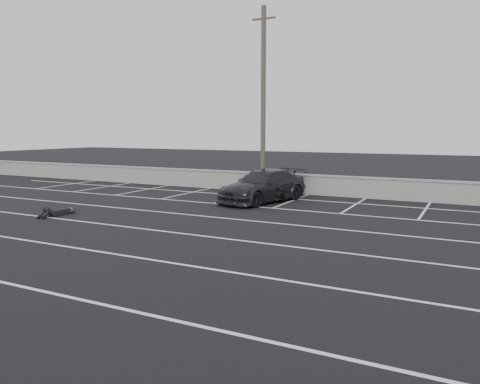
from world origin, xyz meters
The scene contains 7 objects.
ground centered at (0.00, 0.00, 0.00)m, with size 120.00×120.00×0.00m, color black.
seawall centered at (0.00, 14.00, 0.55)m, with size 50.00×0.45×1.06m.
stall_lines centered at (-0.08, 4.41, 0.00)m, with size 36.00×20.05×0.01m.
car_left centered at (-0.46, 12.00, 0.77)m, with size 1.81×4.50×1.53m, color black.
car_right centered at (-0.19, 10.59, 0.75)m, with size 2.09×5.14×1.49m, color black.
utility_pole centered at (-1.37, 13.20, 4.92)m, with size 1.30×0.26×9.72m.
person centered at (-6.02, 3.72, 0.21)m, with size 0.89×2.16×0.43m, color black, non-canonical shape.
Camera 1 is at (8.90, -9.60, 3.40)m, focal length 35.00 mm.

